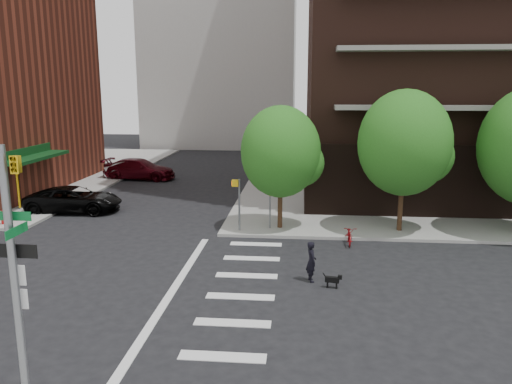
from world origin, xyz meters
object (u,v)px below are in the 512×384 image
traffic_signal (20,318)px  scooter (350,235)px  parked_car_black (74,199)px  parked_car_silver (135,170)px  parked_car_maroon (139,169)px  fire_hydrant (3,216)px  dog_walker (311,261)px

traffic_signal → scooter: bearing=60.8°
traffic_signal → parked_car_black: size_ratio=1.11×
parked_car_black → scooter: parked_car_black is taller
parked_car_silver → parked_car_maroon: bearing=-114.3°
parked_car_silver → scooter: size_ratio=2.73×
fire_hydrant → parked_car_silver: parked_car_silver is taller
parked_car_maroon → fire_hydrant: bearing=173.1°
traffic_signal → parked_car_maroon: (-7.32, 29.45, -1.88)m
traffic_signal → parked_car_silver: bearing=104.6°
parked_car_black → dog_walker: dog_walker is taller
scooter → dog_walker: dog_walker is taller
traffic_signal → fire_hydrant: bearing=123.3°
parked_car_maroon → parked_car_silver: size_ratio=1.25×
fire_hydrant → parked_car_silver: 14.49m
fire_hydrant → scooter: (17.85, -1.30, -0.11)m
parked_car_black → traffic_signal: bearing=-161.5°
traffic_signal → parked_car_black: (-7.73, 18.69, -1.95)m
fire_hydrant → dog_walker: bearing=-20.9°
parked_car_maroon → traffic_signal: bearing=-162.1°
parked_car_black → parked_car_maroon: (0.41, 10.77, 0.07)m
traffic_signal → fire_hydrant: (-10.03, 15.29, -2.15)m
traffic_signal → parked_car_black: traffic_signal is taller
traffic_signal → fire_hydrant: 18.42m
scooter → parked_car_maroon: bearing=136.6°
fire_hydrant → parked_car_maroon: parked_car_maroon is taller
dog_walker → parked_car_silver: bearing=18.7°
parked_car_maroon → scooter: parked_car_maroon is taller
parked_car_maroon → scooter: (15.14, -15.46, -0.39)m
parked_car_maroon → dog_walker: parked_car_maroon is taller
dog_walker → scooter: bearing=-36.4°
traffic_signal → fire_hydrant: size_ratio=8.20×
traffic_signal → scooter: size_ratio=3.60×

